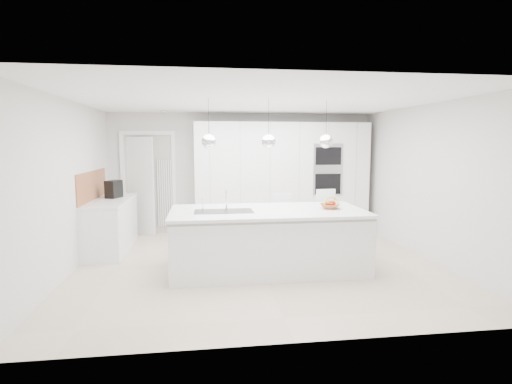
{
  "coord_description": "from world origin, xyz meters",
  "views": [
    {
      "loc": [
        -0.84,
        -5.98,
        1.86
      ],
      "look_at": [
        0.0,
        0.3,
        1.1
      ],
      "focal_mm": 28.0,
      "sensor_mm": 36.0,
      "label": 1
    }
  ],
  "objects": [
    {
      "name": "floor",
      "position": [
        0.0,
        0.0,
        0.0
      ],
      "size": [
        5.5,
        5.5,
        0.0
      ],
      "primitive_type": "plane",
      "color": "#C7B29C",
      "rests_on": "ground"
    },
    {
      "name": "wall_back",
      "position": [
        0.0,
        2.5,
        1.25
      ],
      "size": [
        5.5,
        0.0,
        5.5
      ],
      "primitive_type": "plane",
      "rotation": [
        1.57,
        0.0,
        0.0
      ],
      "color": "silver",
      "rests_on": "ground"
    },
    {
      "name": "wall_left",
      "position": [
        -2.75,
        0.0,
        1.25
      ],
      "size": [
        0.0,
        5.0,
        5.0
      ],
      "primitive_type": "plane",
      "rotation": [
        1.57,
        0.0,
        1.57
      ],
      "color": "silver",
      "rests_on": "ground"
    },
    {
      "name": "ceiling",
      "position": [
        0.0,
        0.0,
        2.5
      ],
      "size": [
        5.5,
        5.5,
        0.0
      ],
      "primitive_type": "plane",
      "rotation": [
        3.14,
        0.0,
        0.0
      ],
      "color": "white",
      "rests_on": "wall_back"
    },
    {
      "name": "tall_cabinets",
      "position": [
        0.8,
        2.2,
        1.15
      ],
      "size": [
        3.6,
        0.6,
        2.3
      ],
      "primitive_type": "cube",
      "color": "white",
      "rests_on": "floor"
    },
    {
      "name": "oven_stack",
      "position": [
        1.7,
        1.89,
        1.35
      ],
      "size": [
        0.62,
        0.04,
        1.05
      ],
      "primitive_type": null,
      "color": "#A5A5A8",
      "rests_on": "tall_cabinets"
    },
    {
      "name": "doorway_frame",
      "position": [
        -1.95,
        2.47,
        1.02
      ],
      "size": [
        1.11,
        0.08,
        2.13
      ],
      "primitive_type": null,
      "color": "white",
      "rests_on": "floor"
    },
    {
      "name": "hallway_door",
      "position": [
        -2.2,
        2.42,
        1.0
      ],
      "size": [
        0.76,
        0.38,
        2.0
      ],
      "primitive_type": "cube",
      "rotation": [
        0.0,
        0.0,
        -0.44
      ],
      "color": "white",
      "rests_on": "floor"
    },
    {
      "name": "radiator",
      "position": [
        -1.63,
        2.46,
        0.85
      ],
      "size": [
        0.32,
        0.04,
        1.4
      ],
      "primitive_type": null,
      "color": "white",
      "rests_on": "floor"
    },
    {
      "name": "left_base_cabinets",
      "position": [
        -2.45,
        1.2,
        0.43
      ],
      "size": [
        0.6,
        1.8,
        0.86
      ],
      "primitive_type": "cube",
      "color": "white",
      "rests_on": "floor"
    },
    {
      "name": "left_worktop",
      "position": [
        -2.45,
        1.2,
        0.88
      ],
      "size": [
        0.62,
        1.82,
        0.04
      ],
      "primitive_type": "cube",
      "color": "white",
      "rests_on": "left_base_cabinets"
    },
    {
      "name": "oak_backsplash",
      "position": [
        -2.74,
        1.2,
        1.15
      ],
      "size": [
        0.02,
        1.8,
        0.5
      ],
      "primitive_type": "cube",
      "color": "#A66440",
      "rests_on": "wall_left"
    },
    {
      "name": "island_base",
      "position": [
        0.1,
        -0.3,
        0.43
      ],
      "size": [
        2.8,
        1.2,
        0.86
      ],
      "primitive_type": "cube",
      "color": "white",
      "rests_on": "floor"
    },
    {
      "name": "island_worktop",
      "position": [
        0.1,
        -0.25,
        0.88
      ],
      "size": [
        2.84,
        1.4,
        0.04
      ],
      "primitive_type": "cube",
      "color": "white",
      "rests_on": "island_base"
    },
    {
      "name": "island_sink",
      "position": [
        -0.55,
        -0.3,
        0.82
      ],
      "size": [
        0.84,
        0.44,
        0.18
      ],
      "primitive_type": null,
      "color": "#3F3F42",
      "rests_on": "island_worktop"
    },
    {
      "name": "island_tap",
      "position": [
        -0.5,
        -0.1,
        1.05
      ],
      "size": [
        0.02,
        0.02,
        0.3
      ],
      "primitive_type": "cylinder",
      "color": "white",
      "rests_on": "island_worktop"
    },
    {
      "name": "pendant_left",
      "position": [
        -0.75,
        -0.3,
        1.9
      ],
      "size": [
        0.2,
        0.2,
        0.2
      ],
      "primitive_type": "sphere",
      "color": "white",
      "rests_on": "ceiling"
    },
    {
      "name": "pendant_mid",
      "position": [
        0.1,
        -0.3,
        1.9
      ],
      "size": [
        0.2,
        0.2,
        0.2
      ],
      "primitive_type": "sphere",
      "color": "white",
      "rests_on": "ceiling"
    },
    {
      "name": "pendant_right",
      "position": [
        0.95,
        -0.3,
        1.9
      ],
      "size": [
        0.2,
        0.2,
        0.2
      ],
      "primitive_type": "sphere",
      "color": "white",
      "rests_on": "ceiling"
    },
    {
      "name": "fruit_bowl",
      "position": [
        1.04,
        -0.27,
        0.94
      ],
      "size": [
        0.37,
        0.37,
        0.07
      ],
      "primitive_type": "imported",
      "rotation": [
        0.0,
        0.0,
        -0.34
      ],
      "color": "#A66440",
      "rests_on": "island_worktop"
    },
    {
      "name": "espresso_machine",
      "position": [
        -2.43,
        1.42,
        1.06
      ],
      "size": [
        0.29,
        0.34,
        0.32
      ],
      "primitive_type": "cube",
      "rotation": [
        0.0,
        0.0,
        -0.39
      ],
      "color": "black",
      "rests_on": "left_worktop"
    },
    {
      "name": "bar_stool_left",
      "position": [
        0.52,
        0.61,
        0.5
      ],
      "size": [
        0.41,
        0.52,
        1.01
      ],
      "primitive_type": null,
      "rotation": [
        0.0,
        0.0,
        -0.19
      ],
      "color": "white",
      "rests_on": "floor"
    },
    {
      "name": "bar_stool_right",
      "position": [
        1.26,
        0.49,
        0.54
      ],
      "size": [
        0.39,
        0.52,
        1.08
      ],
      "primitive_type": null,
      "rotation": [
        0.0,
        0.0,
        0.06
      ],
      "color": "white",
      "rests_on": "floor"
    },
    {
      "name": "apple_a",
      "position": [
        1.04,
        -0.25,
        0.97
      ],
      "size": [
        0.08,
        0.08,
        0.08
      ],
      "primitive_type": "sphere",
      "color": "#A01704",
      "rests_on": "fruit_bowl"
    },
    {
      "name": "apple_b",
      "position": [
        1.09,
        -0.26,
        0.97
      ],
      "size": [
        0.08,
        0.08,
        0.08
      ],
      "primitive_type": "sphere",
      "color": "#A01704",
      "rests_on": "fruit_bowl"
    },
    {
      "name": "apple_c",
      "position": [
        1.01,
        -0.25,
        0.96
      ],
      "size": [
        0.07,
        0.07,
        0.07
      ],
      "primitive_type": "sphere",
      "color": "#A01704",
      "rests_on": "fruit_bowl"
    },
    {
      "name": "banana_bunch",
      "position": [
        1.05,
        -0.27,
        1.02
      ],
      "size": [
        0.26,
        0.18,
        0.23
      ],
      "primitive_type": "torus",
      "rotation": [
        1.22,
        0.0,
        0.35
      ],
      "color": "gold",
      "rests_on": "fruit_bowl"
    }
  ]
}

